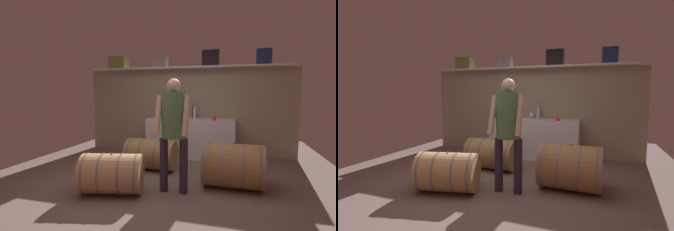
# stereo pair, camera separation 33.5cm
# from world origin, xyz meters

# --- Properties ---
(ground_plane) EXTENTS (6.00, 8.05, 0.02)m
(ground_plane) POSITION_xyz_m (0.00, 0.61, -0.01)
(ground_plane) COLOR #735C56
(back_wall_panel) EXTENTS (4.80, 0.10, 1.95)m
(back_wall_panel) POSITION_xyz_m (0.00, 2.43, 0.98)
(back_wall_panel) COLOR gray
(back_wall_panel) RESTS_ON ground
(high_shelf_board) EXTENTS (4.41, 0.40, 0.03)m
(high_shelf_board) POSITION_xyz_m (0.00, 2.28, 1.97)
(high_shelf_board) COLOR silver
(high_shelf_board) RESTS_ON back_wall_panel
(toolcase_olive) EXTENTS (0.43, 0.28, 0.29)m
(toolcase_olive) POSITION_xyz_m (-1.63, 2.28, 2.13)
(toolcase_olive) COLOR olive
(toolcase_olive) RESTS_ON high_shelf_board
(toolcase_grey) EXTENTS (0.32, 0.20, 0.25)m
(toolcase_grey) POSITION_xyz_m (-0.57, 2.28, 2.11)
(toolcase_grey) COLOR gray
(toolcase_grey) RESTS_ON high_shelf_board
(toolcase_black) EXTENTS (0.36, 0.28, 0.34)m
(toolcase_black) POSITION_xyz_m (0.57, 2.28, 2.15)
(toolcase_black) COLOR black
(toolcase_black) RESTS_ON high_shelf_board
(toolcase_navy) EXTENTS (0.31, 0.22, 0.32)m
(toolcase_navy) POSITION_xyz_m (1.65, 2.28, 2.15)
(toolcase_navy) COLOR navy
(toolcase_navy) RESTS_ON high_shelf_board
(work_cabinet) EXTENTS (1.88, 0.60, 0.84)m
(work_cabinet) POSITION_xyz_m (0.18, 2.07, 0.42)
(work_cabinet) COLOR white
(work_cabinet) RESTS_ON ground
(wine_bottle_green) EXTENTS (0.08, 0.08, 0.33)m
(wine_bottle_green) POSITION_xyz_m (-0.55, 2.08, 1.00)
(wine_bottle_green) COLOR #305033
(wine_bottle_green) RESTS_ON work_cabinet
(wine_bottle_dark) EXTENTS (0.07, 0.07, 0.34)m
(wine_bottle_dark) POSITION_xyz_m (0.22, 2.24, 0.99)
(wine_bottle_dark) COLOR black
(wine_bottle_dark) RESTS_ON work_cabinet
(wine_bottle_clear) EXTENTS (0.07, 0.07, 0.33)m
(wine_bottle_clear) POSITION_xyz_m (0.27, 2.02, 0.99)
(wine_bottle_clear) COLOR #B4C0B8
(wine_bottle_clear) RESTS_ON work_cabinet
(wine_glass) EXTENTS (0.09, 0.09, 0.14)m
(wine_glass) POSITION_xyz_m (0.12, 2.05, 0.93)
(wine_glass) COLOR white
(wine_glass) RESTS_ON work_cabinet
(red_funnel) EXTENTS (0.11, 0.11, 0.12)m
(red_funnel) POSITION_xyz_m (0.70, 1.91, 0.90)
(red_funnel) COLOR red
(red_funnel) RESTS_ON work_cabinet
(wine_barrel_near) EXTENTS (0.93, 0.72, 0.57)m
(wine_barrel_near) POSITION_xyz_m (-0.53, -0.17, 0.28)
(wine_barrel_near) COLOR tan
(wine_barrel_near) RESTS_ON ground
(wine_barrel_far) EXTENTS (0.89, 0.69, 0.67)m
(wine_barrel_far) POSITION_xyz_m (1.10, 0.50, 0.33)
(wine_barrel_far) COLOR #9F7346
(wine_barrel_far) RESTS_ON ground
(wine_barrel_flank) EXTENTS (0.93, 0.60, 0.57)m
(wine_barrel_flank) POSITION_xyz_m (-0.36, 1.00, 0.28)
(wine_barrel_flank) COLOR #A07F4B
(wine_barrel_flank) RESTS_ON ground
(winemaker_pouring) EXTENTS (0.47, 0.40, 1.60)m
(winemaker_pouring) POSITION_xyz_m (0.29, 0.09, 0.98)
(winemaker_pouring) COLOR #312637
(winemaker_pouring) RESTS_ON ground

